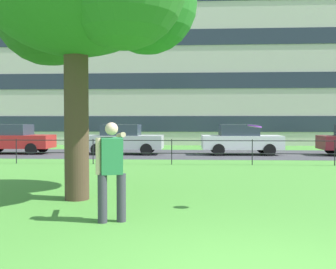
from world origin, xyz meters
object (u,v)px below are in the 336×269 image
object	(u,v)px
car_silver_center	(123,139)
car_white_right	(241,139)
frisbee	(255,126)
person_thrower	(112,168)
car_red_far_left	(13,139)
apartment_building_background	(130,48)

from	to	relation	value
car_silver_center	car_white_right	size ratio (longest dim) A/B	0.99
frisbee	car_silver_center	xyz separation A→B (m)	(-4.76, 12.92, -0.84)
frisbee	car_white_right	world-z (taller)	frisbee
person_thrower	car_red_far_left	distance (m)	16.13
frisbee	car_silver_center	world-z (taller)	frisbee
person_thrower	frisbee	world-z (taller)	person_thrower
car_red_far_left	car_silver_center	size ratio (longest dim) A/B	1.00
car_silver_center	apartment_building_background	xyz separation A→B (m)	(-1.59, 12.79, 6.97)
frisbee	person_thrower	bearing A→B (deg)	-158.56
frisbee	car_white_right	size ratio (longest dim) A/B	0.08
car_red_far_left	car_white_right	bearing A→B (deg)	0.03
car_red_far_left	car_white_right	world-z (taller)	same
car_white_right	car_red_far_left	bearing A→B (deg)	-179.97
frisbee	car_red_far_left	bearing A→B (deg)	129.32
person_thrower	frisbee	bearing A→B (deg)	21.44
person_thrower	apartment_building_background	world-z (taller)	apartment_building_background
person_thrower	apartment_building_background	distance (m)	27.83
frisbee	car_silver_center	size ratio (longest dim) A/B	0.08
car_silver_center	car_white_right	world-z (taller)	same
car_white_right	apartment_building_background	distance (m)	16.39
car_white_right	apartment_building_background	bearing A→B (deg)	120.85
person_thrower	car_silver_center	distance (m)	14.09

